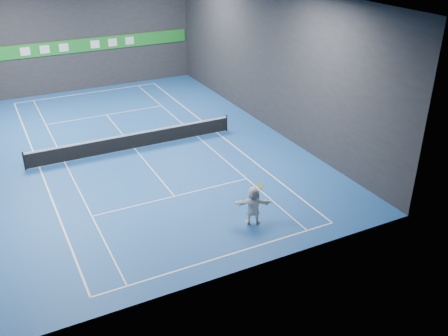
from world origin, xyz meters
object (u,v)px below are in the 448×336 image
tennis_racket (260,187)px  tennis_ball (245,175)px  tennis_net (134,140)px  player (253,206)px

tennis_racket → tennis_ball: bearing=166.7°
tennis_net → tennis_racket: bearing=-75.7°
tennis_net → tennis_racket: 10.62m
player → tennis_net: (-2.26, 10.27, -0.38)m
tennis_racket → tennis_net: bearing=104.3°
tennis_net → player: bearing=-77.6°
player → tennis_net: 10.52m
tennis_ball → tennis_racket: size_ratio=0.10×
tennis_ball → tennis_racket: (0.67, -0.16, -0.69)m
tennis_ball → tennis_net: tennis_ball is taller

